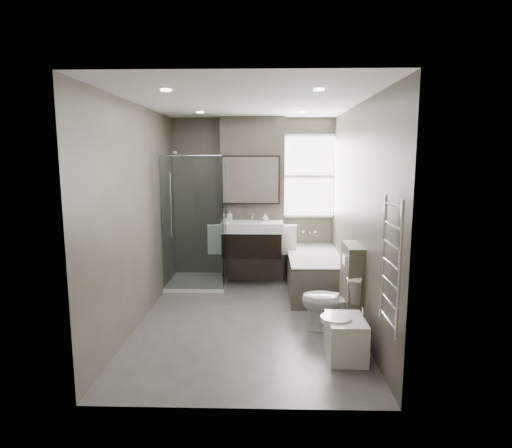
{
  "coord_description": "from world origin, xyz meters",
  "views": [
    {
      "loc": [
        0.24,
        -5.03,
        1.99
      ],
      "look_at": [
        0.1,
        0.15,
        1.17
      ],
      "focal_mm": 30.0,
      "sensor_mm": 36.0,
      "label": 1
    }
  ],
  "objects_px": {
    "vanity": "(252,238)",
    "toilet": "(331,301)",
    "bidet": "(345,337)",
    "bathtub": "(314,271)"
  },
  "relations": [
    {
      "from": "vanity",
      "to": "toilet",
      "type": "xyz_separation_m",
      "value": [
        0.97,
        -1.73,
        -0.39
      ]
    },
    {
      "from": "toilet",
      "to": "bidet",
      "type": "bearing_deg",
      "value": 17.12
    },
    {
      "from": "vanity",
      "to": "toilet",
      "type": "distance_m",
      "value": 2.02
    },
    {
      "from": "bathtub",
      "to": "vanity",
      "type": "bearing_deg",
      "value": 160.63
    },
    {
      "from": "bathtub",
      "to": "bidet",
      "type": "bearing_deg",
      "value": -87.56
    },
    {
      "from": "bathtub",
      "to": "toilet",
      "type": "height_order",
      "value": "toilet"
    },
    {
      "from": "bathtub",
      "to": "toilet",
      "type": "bearing_deg",
      "value": -88.16
    },
    {
      "from": "toilet",
      "to": "vanity",
      "type": "bearing_deg",
      "value": -137.18
    },
    {
      "from": "bidet",
      "to": "bathtub",
      "type": "bearing_deg",
      "value": 92.44
    },
    {
      "from": "vanity",
      "to": "bathtub",
      "type": "height_order",
      "value": "vanity"
    }
  ]
}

